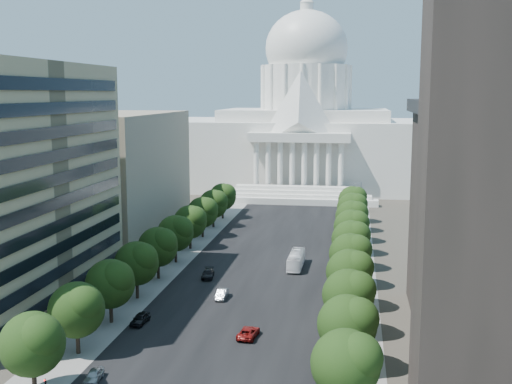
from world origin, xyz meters
The scene contains 37 objects.
road_asphalt centered at (0.00, 90.00, 0.00)m, with size 30.00×260.00×0.01m, color black.
sidewalk_left centered at (-19.00, 90.00, 0.00)m, with size 8.00×260.00×0.02m, color gray.
sidewalk_right centered at (19.00, 90.00, 0.00)m, with size 8.00×260.00×0.02m, color gray.
capitol centered at (0.00, 184.89, 20.01)m, with size 120.00×56.00×73.00m.
office_block_left_far centered at (-48.00, 100.00, 15.00)m, with size 38.00×52.00×30.00m, color gray.
tree_l_a centered at (-17.66, 11.81, 6.45)m, with size 7.79×7.60×9.97m.
tree_l_b centered at (-17.66, 23.81, 6.45)m, with size 7.79×7.60×9.97m.
tree_l_c centered at (-17.66, 35.81, 6.45)m, with size 7.79×7.60×9.97m.
tree_l_d centered at (-17.66, 47.81, 6.45)m, with size 7.79×7.60×9.97m.
tree_l_e centered at (-17.66, 59.81, 6.45)m, with size 7.79×7.60×9.97m.
tree_l_f centered at (-17.66, 71.81, 6.45)m, with size 7.79×7.60×9.97m.
tree_l_g centered at (-17.66, 83.81, 6.45)m, with size 7.79×7.60×9.97m.
tree_l_h centered at (-17.66, 95.81, 6.45)m, with size 7.79×7.60×9.97m.
tree_l_i centered at (-17.66, 107.81, 6.45)m, with size 7.79×7.60×9.97m.
tree_l_j centered at (-17.66, 119.81, 6.45)m, with size 7.79×7.60×9.97m.
tree_r_a centered at (18.34, 11.81, 6.45)m, with size 7.79×7.60×9.97m.
tree_r_b centered at (18.34, 23.81, 6.45)m, with size 7.79×7.60×9.97m.
tree_r_c centered at (18.34, 35.81, 6.45)m, with size 7.79×7.60×9.97m.
tree_r_d centered at (18.34, 47.81, 6.45)m, with size 7.79×7.60×9.97m.
tree_r_e centered at (18.34, 59.81, 6.45)m, with size 7.79×7.60×9.97m.
tree_r_f centered at (18.34, 71.81, 6.45)m, with size 7.79×7.60×9.97m.
tree_r_g centered at (18.34, 83.81, 6.45)m, with size 7.79×7.60×9.97m.
tree_r_h centered at (18.34, 95.81, 6.45)m, with size 7.79×7.60×9.97m.
tree_r_i centered at (18.34, 107.81, 6.45)m, with size 7.79×7.60×9.97m.
tree_r_j centered at (18.34, 119.81, 6.45)m, with size 7.79×7.60×9.97m.
streetlight_a centered at (19.90, 10.00, 5.82)m, with size 2.61×0.44×9.00m.
streetlight_b centered at (19.90, 35.00, 5.82)m, with size 2.61×0.44×9.00m.
streetlight_c centered at (19.90, 60.00, 5.82)m, with size 2.61×0.44×9.00m.
streetlight_d centered at (19.90, 85.00, 5.82)m, with size 2.61×0.44×9.00m.
streetlight_e centered at (19.90, 110.00, 5.82)m, with size 2.61×0.44×9.00m.
streetlight_f centered at (19.90, 135.00, 5.82)m, with size 2.61×0.44×9.00m.
car_dark_a centered at (-13.41, 36.10, 0.80)m, with size 1.90×4.72×1.61m, color black.
car_silver centered at (-3.59, 50.03, 0.78)m, with size 1.65×4.74×1.56m, color #A2A4A9.
car_red centered at (3.87, 33.19, 0.74)m, with size 2.45×5.32×1.48m, color maroon.
car_dark_b centered at (-8.74, 61.69, 0.77)m, with size 2.15×5.30×1.54m, color black.
car_parked centered at (-12.50, 16.21, 0.72)m, with size 1.70×4.22×1.44m, color #A0A4A8.
city_bus centered at (7.19, 71.76, 1.58)m, with size 2.66×11.37×3.17m, color white.
Camera 1 is at (18.50, -53.87, 34.94)m, focal length 45.00 mm.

